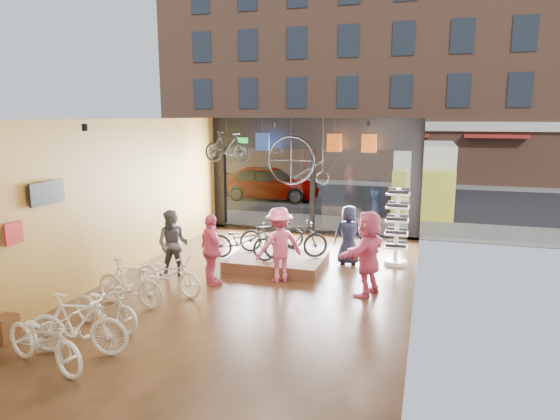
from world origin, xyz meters
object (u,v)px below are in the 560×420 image
at_px(penny_farthing, 301,162).
at_px(floor_bike_3, 130,283).
at_px(floor_bike_1, 77,324).
at_px(display_platform, 277,262).
at_px(customer_2, 211,250).
at_px(sunglasses_rack, 397,227).
at_px(floor_bike_0, 44,339).
at_px(hung_bike, 227,147).
at_px(display_bike_right, 272,234).
at_px(box_truck, 424,178).
at_px(customer_3, 279,245).
at_px(street_car, 269,182).
at_px(floor_bike_2, 105,306).
at_px(customer_5, 368,253).
at_px(display_bike_mid, 296,239).
at_px(floor_bike_4, 169,274).
at_px(customer_1, 173,244).
at_px(customer_4, 349,235).
at_px(display_bike_left, 242,241).

bearing_deg(penny_farthing, floor_bike_3, -109.15).
bearing_deg(floor_bike_1, floor_bike_3, 1.16).
bearing_deg(display_platform, customer_2, -122.24).
height_order(sunglasses_rack, penny_farthing, penny_farthing).
height_order(floor_bike_0, sunglasses_rack, sunglasses_rack).
bearing_deg(hung_bike, display_bike_right, -124.03).
height_order(floor_bike_3, display_platform, floor_bike_3).
bearing_deg(display_bike_right, sunglasses_rack, -107.90).
relative_size(box_truck, customer_3, 3.89).
distance_m(street_car, floor_bike_1, 15.78).
bearing_deg(customer_2, box_truck, -70.46).
distance_m(floor_bike_2, customer_5, 5.45).
height_order(floor_bike_2, hung_bike, hung_bike).
height_order(customer_2, hung_bike, hung_bike).
bearing_deg(floor_bike_0, customer_3, -9.45).
relative_size(floor_bike_3, display_bike_mid, 0.99).
bearing_deg(street_car, floor_bike_4, -171.92).
bearing_deg(hung_bike, floor_bike_0, -169.12).
height_order(display_platform, customer_2, customer_2).
bearing_deg(floor_bike_4, customer_3, -42.38).
bearing_deg(display_platform, customer_1, -145.82).
relative_size(floor_bike_2, display_bike_right, 0.93).
relative_size(street_car, display_bike_mid, 2.85).
distance_m(display_bike_mid, customer_5, 2.32).
xyz_separation_m(floor_bike_3, display_bike_right, (1.82, 3.94, 0.26)).
xyz_separation_m(box_truck, customer_4, (-1.77, -8.33, -0.58)).
distance_m(customer_2, penny_farthing, 4.72).
xyz_separation_m(floor_bike_1, display_bike_left, (0.96, 5.02, 0.24)).
height_order(street_car, display_bike_right, street_car).
bearing_deg(customer_1, floor_bike_2, -92.50).
bearing_deg(display_bike_right, floor_bike_0, 137.25).
relative_size(floor_bike_0, hung_bike, 1.15).
height_order(customer_2, customer_5, customer_5).
xyz_separation_m(display_bike_mid, hung_bike, (-2.85, 2.43, 2.13)).
distance_m(floor_bike_2, display_bike_left, 4.18).
height_order(customer_1, customer_2, customer_2).
xyz_separation_m(customer_5, penny_farthing, (-2.52, 3.90, 1.56)).
distance_m(floor_bike_3, display_bike_left, 3.22).
height_order(customer_1, hung_bike, hung_bike).
distance_m(street_car, box_truck, 7.08).
relative_size(display_platform, display_bike_right, 1.38).
bearing_deg(penny_farthing, customer_4, -44.89).
height_order(customer_3, customer_4, customer_3).
xyz_separation_m(box_truck, display_bike_left, (-4.24, -9.66, -0.60)).
distance_m(floor_bike_1, display_bike_right, 6.22).
bearing_deg(floor_bike_4, customer_2, -26.08).
distance_m(display_platform, customer_3, 1.31).
relative_size(street_car, box_truck, 0.68).
xyz_separation_m(customer_5, sunglasses_rack, (0.45, 2.49, 0.08)).
distance_m(customer_4, customer_5, 2.29).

